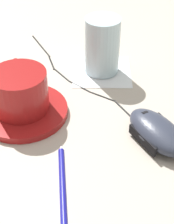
{
  "coord_description": "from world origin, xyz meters",
  "views": [
    {
      "loc": [
        0.07,
        0.44,
        0.37
      ],
      "look_at": [
        -0.02,
        0.04,
        0.03
      ],
      "focal_mm": 55.0,
      "sensor_mm": 36.0,
      "label": 1
    }
  ],
  "objects_px": {
    "drinking_glass": "(102,46)",
    "coffee_cup": "(20,90)",
    "saucer": "(24,111)",
    "computer_mouse": "(157,131)",
    "pen": "(62,183)"
  },
  "relations": [
    {
      "from": "drinking_glass",
      "to": "coffee_cup",
      "type": "bearing_deg",
      "value": 29.03
    },
    {
      "from": "saucer",
      "to": "drinking_glass",
      "type": "distance_m",
      "value": 0.19
    },
    {
      "from": "saucer",
      "to": "computer_mouse",
      "type": "distance_m",
      "value": 0.22
    },
    {
      "from": "coffee_cup",
      "to": "computer_mouse",
      "type": "distance_m",
      "value": 0.23
    },
    {
      "from": "drinking_glass",
      "to": "pen",
      "type": "relative_size",
      "value": 0.72
    },
    {
      "from": "coffee_cup",
      "to": "computer_mouse",
      "type": "xyz_separation_m",
      "value": [
        -0.19,
        0.12,
        -0.03
      ]
    },
    {
      "from": "computer_mouse",
      "to": "pen",
      "type": "xyz_separation_m",
      "value": [
        0.15,
        0.05,
        -0.01
      ]
    },
    {
      "from": "saucer",
      "to": "computer_mouse",
      "type": "relative_size",
      "value": 1.18
    },
    {
      "from": "saucer",
      "to": "pen",
      "type": "distance_m",
      "value": 0.17
    },
    {
      "from": "computer_mouse",
      "to": "drinking_glass",
      "type": "bearing_deg",
      "value": -82.47
    },
    {
      "from": "saucer",
      "to": "coffee_cup",
      "type": "height_order",
      "value": "coffee_cup"
    },
    {
      "from": "saucer",
      "to": "pen",
      "type": "xyz_separation_m",
      "value": [
        -0.03,
        0.16,
        -0.0
      ]
    },
    {
      "from": "coffee_cup",
      "to": "drinking_glass",
      "type": "distance_m",
      "value": 0.19
    },
    {
      "from": "saucer",
      "to": "pen",
      "type": "height_order",
      "value": "saucer"
    },
    {
      "from": "coffee_cup",
      "to": "drinking_glass",
      "type": "bearing_deg",
      "value": -150.97
    }
  ]
}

